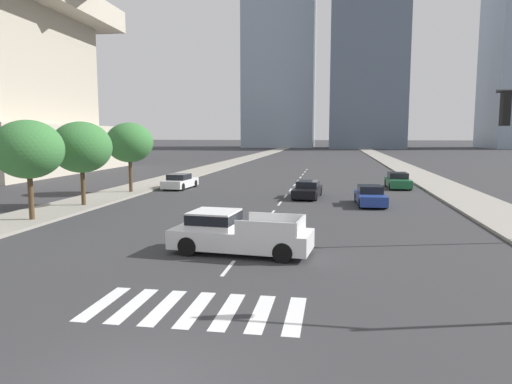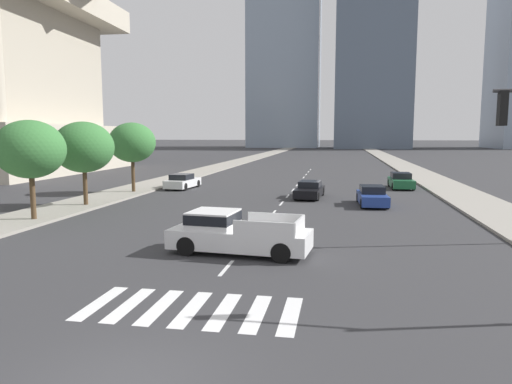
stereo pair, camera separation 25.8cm
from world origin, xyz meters
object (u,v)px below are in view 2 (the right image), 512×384
at_px(sedan_blue_0, 372,196).
at_px(street_tree_third, 132,143).
at_px(sedan_black_3, 310,190).
at_px(pickup_truck, 233,233).
at_px(street_tree_second, 84,147).
at_px(street_tree_nearest, 30,149).
at_px(sedan_green_1, 401,181).
at_px(sedan_white_2, 183,182).

distance_m(sedan_blue_0, street_tree_third, 19.15).
bearing_deg(street_tree_third, sedan_black_3, -0.70).
relative_size(pickup_truck, street_tree_second, 1.07).
relative_size(sedan_blue_0, street_tree_nearest, 0.82).
height_order(sedan_green_1, street_tree_third, street_tree_third).
height_order(pickup_truck, street_tree_second, street_tree_second).
relative_size(pickup_truck, sedan_green_1, 1.30).
relative_size(sedan_green_1, street_tree_second, 0.82).
xyz_separation_m(sedan_white_2, street_tree_third, (-2.80, -3.89, 3.48)).
bearing_deg(sedan_green_1, sedan_blue_0, -17.35).
relative_size(sedan_white_2, sedan_black_3, 0.94).
xyz_separation_m(pickup_truck, sedan_white_2, (-9.42, 21.26, -0.21)).
xyz_separation_m(sedan_blue_0, street_tree_nearest, (-18.54, -9.34, 3.32)).
xyz_separation_m(sedan_black_3, street_tree_nearest, (-14.17, -12.44, 3.34)).
bearing_deg(sedan_blue_0, street_tree_third, -102.85).
bearing_deg(sedan_black_3, sedan_white_2, -105.18).
bearing_deg(pickup_truck, street_tree_second, -33.81).
bearing_deg(sedan_black_3, pickup_truck, -1.99).
height_order(sedan_white_2, street_tree_third, street_tree_third).
bearing_deg(street_tree_third, sedan_white_2, 54.29).
bearing_deg(street_tree_nearest, sedan_blue_0, 26.73).
distance_m(sedan_black_3, street_tree_nearest, 19.16).
xyz_separation_m(street_tree_nearest, street_tree_third, (-0.00, 12.62, 0.16)).
bearing_deg(pickup_truck, sedan_white_2, -60.34).
bearing_deg(street_tree_nearest, sedan_black_3, 41.28).
bearing_deg(pickup_truck, sedan_blue_0, -108.40).
bearing_deg(street_tree_nearest, street_tree_third, 90.00).
distance_m(pickup_truck, sedan_white_2, 23.26).
height_order(sedan_blue_0, sedan_white_2, sedan_blue_0).
bearing_deg(sedan_white_2, street_tree_third, 148.84).
xyz_separation_m(sedan_blue_0, sedan_white_2, (-15.74, 7.17, 0.00)).
height_order(pickup_truck, sedan_blue_0, pickup_truck).
bearing_deg(street_tree_second, sedan_green_1, 34.20).
xyz_separation_m(pickup_truck, street_tree_second, (-12.22, 10.10, 3.08)).
bearing_deg(street_tree_third, street_tree_nearest, -90.00).
bearing_deg(street_tree_second, sedan_blue_0, 12.14).
xyz_separation_m(sedan_green_1, sedan_white_2, (-18.90, -3.59, -0.03)).
height_order(pickup_truck, sedan_white_2, pickup_truck).
bearing_deg(sedan_green_1, street_tree_second, -56.78).
distance_m(pickup_truck, sedan_green_1, 26.60).
distance_m(street_tree_nearest, street_tree_second, 5.35).
height_order(sedan_blue_0, sedan_green_1, sedan_green_1).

